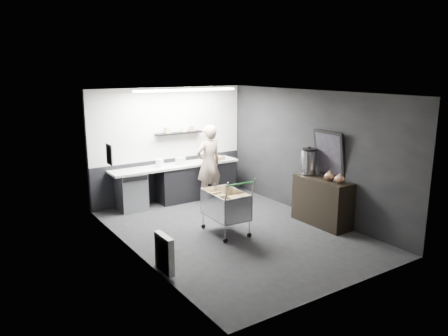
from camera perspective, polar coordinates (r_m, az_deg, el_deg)
floor at (r=8.68m, az=1.33°, el=-8.30°), size 5.50×5.50×0.00m
ceiling at (r=8.10m, az=1.43°, el=9.80°), size 5.50×5.50×0.00m
wall_back at (r=10.61m, az=-7.15°, el=3.13°), size 5.50×0.00×5.50m
wall_front at (r=6.30m, az=15.86°, el=-4.12°), size 5.50×0.00×5.50m
wall_left at (r=7.35m, az=-11.52°, el=-1.44°), size 0.00×5.50×5.50m
wall_right at (r=9.55m, az=11.29°, el=1.87°), size 0.00×5.50×5.50m
kitchen_wall_panel at (r=10.52m, az=-7.18°, el=5.79°), size 3.95×0.02×1.70m
dado_panel at (r=10.77m, az=-6.98°, el=-1.35°), size 3.95×0.02×1.00m
floating_shelf at (r=10.54m, az=-5.90°, el=4.58°), size 1.20×0.22×0.04m
wall_clock at (r=11.17m, az=-0.70°, el=7.86°), size 0.20×0.03×0.20m
poster at (r=8.51m, az=-14.77°, el=1.72°), size 0.02×0.30×0.40m
poster_red_band at (r=8.50m, az=-14.77°, el=2.19°), size 0.02×0.22×0.10m
radiator at (r=6.92m, az=-7.79°, el=-11.00°), size 0.10×0.50×0.60m
ceiling_strip at (r=9.67m, az=-4.95°, el=10.10°), size 2.40×0.20×0.04m
prep_counter at (r=10.57m, az=-5.56°, el=-1.82°), size 3.20×0.61×0.90m
person at (r=10.32m, az=-2.01°, el=0.55°), size 0.71×0.49×1.86m
shopping_cart at (r=8.43m, az=0.19°, el=-5.05°), size 0.66×1.04×1.13m
sideboard at (r=9.14m, az=12.61°, el=-3.48°), size 0.55×1.28×1.92m
fire_extinguisher at (r=7.31m, az=-8.43°, el=-10.58°), size 0.15×0.15×0.50m
cardboard_box at (r=10.85m, az=-1.35°, el=1.27°), size 0.54×0.46×0.09m
pink_tub at (r=10.21m, az=-8.40°, el=0.64°), size 0.18×0.18×0.18m
white_container at (r=10.39m, az=-5.70°, el=0.91°), size 0.21×0.17×0.17m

